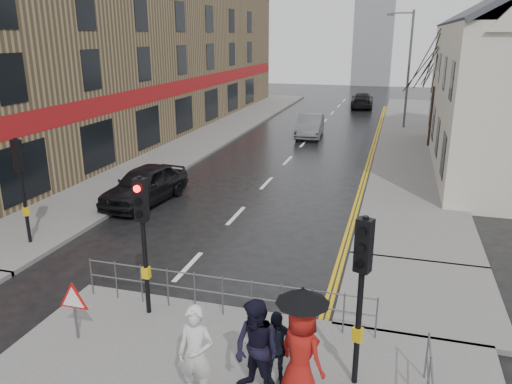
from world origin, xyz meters
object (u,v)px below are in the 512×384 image
Objects in this scene: pedestrian_b at (257,350)px; pedestrian_with_umbrella at (301,343)px; car_parked at (145,185)px; pedestrian_a at (196,354)px; car_mid at (310,126)px; pedestrian_d at (275,348)px.

pedestrian_with_umbrella is at bearing 37.15° from pedestrian_b.
pedestrian_with_umbrella reaches higher than car_parked.
pedestrian_a is at bearing -51.12° from car_parked.
car_parked reaches higher than car_mid.
pedestrian_b is at bearing -85.96° from car_mid.
car_mid is at bearing 65.02° from pedestrian_d.
car_mid is (-3.51, 25.24, -0.37)m from pedestrian_b.
car_mid is (-4.30, 25.11, -0.59)m from pedestrian_with_umbrella.
pedestrian_with_umbrella is 0.51× the size of car_mid.
car_mid is at bearing 99.71° from pedestrian_with_umbrella.
pedestrian_a is at bearing -131.43° from pedestrian_b.
pedestrian_b is 0.43× the size of car_mid.
pedestrian_a is 1.09m from pedestrian_b.
pedestrian_b is at bearing -170.64° from pedestrian_with_umbrella.
pedestrian_a is at bearing -88.33° from car_mid.
car_mid is (3.98, 15.42, -0.02)m from car_parked.
pedestrian_a is at bearing -164.03° from pedestrian_with_umbrella.
pedestrian_b reaches higher than car_parked.
pedestrian_a is 0.97× the size of pedestrian_b.
pedestrian_b is at bearing -153.44° from pedestrian_d.
car_parked is 1.00× the size of car_mid.
pedestrian_d is (-0.54, 0.29, -0.41)m from pedestrian_with_umbrella.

